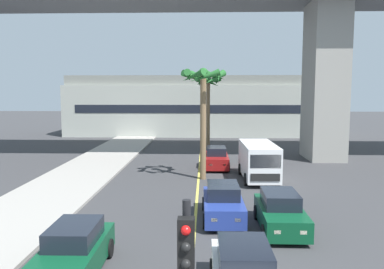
{
  "coord_description": "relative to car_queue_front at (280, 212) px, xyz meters",
  "views": [
    {
      "loc": [
        0.44,
        1.17,
        5.74
      ],
      "look_at": [
        0.0,
        14.0,
        4.3
      ],
      "focal_mm": 36.85,
      "sensor_mm": 36.0,
      "label": 1
    }
  ],
  "objects": [
    {
      "name": "lane_stripe_center",
      "position": [
        -3.55,
        6.88,
        -0.72
      ],
      "size": [
        0.14,
        56.0,
        0.01
      ],
      "primitive_type": "cube",
      "color": "#DBCC4C",
      "rests_on": "ground"
    },
    {
      "name": "pier_building_backdrop",
      "position": [
        -3.55,
        35.6,
        3.01
      ],
      "size": [
        34.47,
        8.04,
        7.58
      ],
      "color": "#ADB2A8",
      "rests_on": "ground"
    },
    {
      "name": "car_queue_front",
      "position": [
        0.0,
        0.0,
        0.0
      ],
      "size": [
        1.86,
        4.11,
        1.56
      ],
      "color": "#0C4728",
      "rests_on": "ground"
    },
    {
      "name": "car_queue_second",
      "position": [
        -2.29,
        12.97,
        0.0
      ],
      "size": [
        1.84,
        4.1,
        1.56
      ],
      "color": "maroon",
      "rests_on": "ground"
    },
    {
      "name": "car_queue_fourth",
      "position": [
        -7.22,
        -4.24,
        0.0
      ],
      "size": [
        1.88,
        4.12,
        1.56
      ],
      "color": "#0C4728",
      "rests_on": "ground"
    },
    {
      "name": "car_queue_fifth",
      "position": [
        -2.31,
        1.29,
        0.0
      ],
      "size": [
        1.89,
        4.13,
        1.56
      ],
      "color": "navy",
      "rests_on": "ground"
    },
    {
      "name": "delivery_van",
      "position": [
        0.31,
        9.14,
        0.57
      ],
      "size": [
        2.25,
        5.29,
        2.36
      ],
      "color": "white",
      "rests_on": "ground"
    },
    {
      "name": "palm_tree_near_median",
      "position": [
        -3.23,
        9.24,
        5.11
      ],
      "size": [
        2.99,
        3.0,
        7.17
      ],
      "color": "brown",
      "rests_on": "ground"
    },
    {
      "name": "palm_tree_mid_median",
      "position": [
        -2.87,
        24.11,
        4.94
      ],
      "size": [
        2.7,
        2.82,
        7.17
      ],
      "color": "brown",
      "rests_on": "ground"
    }
  ]
}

